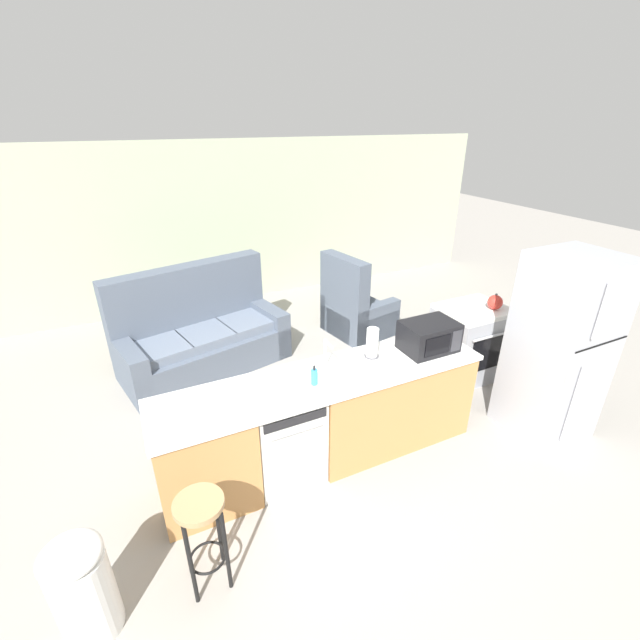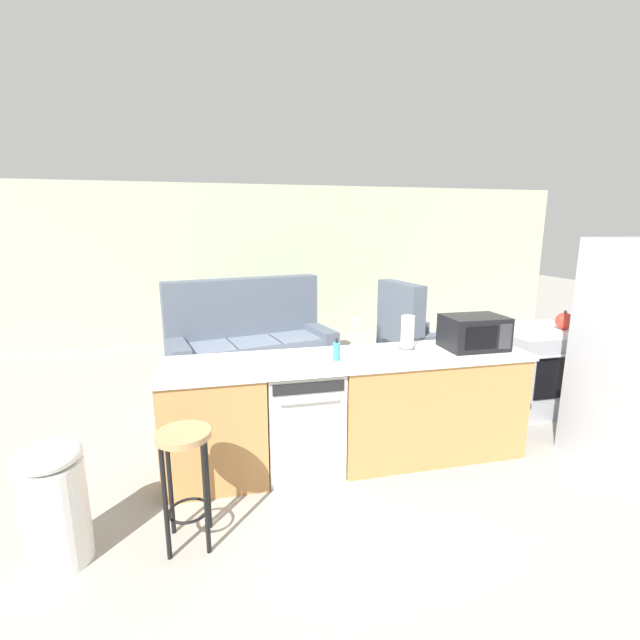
# 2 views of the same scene
# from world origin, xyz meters

# --- Properties ---
(ground_plane) EXTENTS (24.00, 24.00, 0.00)m
(ground_plane) POSITION_xyz_m (0.00, 0.00, 0.00)
(ground_plane) COLOR gray
(wall_back) EXTENTS (10.00, 0.06, 2.60)m
(wall_back) POSITION_xyz_m (0.30, 4.20, 1.30)
(wall_back) COLOR #A8B293
(wall_back) RESTS_ON ground_plane
(kitchen_counter) EXTENTS (2.94, 0.66, 0.90)m
(kitchen_counter) POSITION_xyz_m (0.24, 0.00, 0.42)
(kitchen_counter) COLOR #B77F47
(kitchen_counter) RESTS_ON ground_plane
(dishwasher) EXTENTS (0.58, 0.61, 0.84)m
(dishwasher) POSITION_xyz_m (-0.25, -0.00, 0.42)
(dishwasher) COLOR silver
(dishwasher) RESTS_ON ground_plane
(stove_range) EXTENTS (0.76, 0.68, 0.90)m
(stove_range) POSITION_xyz_m (2.35, 0.55, 0.45)
(stove_range) COLOR #A8AAB2
(stove_range) RESTS_ON ground_plane
(refrigerator) EXTENTS (0.72, 0.73, 1.83)m
(refrigerator) POSITION_xyz_m (2.35, -0.55, 0.92)
(refrigerator) COLOR #A8AAB2
(refrigerator) RESTS_ON ground_plane
(microwave) EXTENTS (0.50, 0.37, 0.28)m
(microwave) POSITION_xyz_m (1.23, -0.00, 1.04)
(microwave) COLOR black
(microwave) RESTS_ON kitchen_counter
(sink_faucet) EXTENTS (0.07, 0.18, 0.30)m
(sink_faucet) POSITION_xyz_m (0.19, 0.08, 1.03)
(sink_faucet) COLOR silver
(sink_faucet) RESTS_ON kitchen_counter
(paper_towel_roll) EXTENTS (0.14, 0.14, 0.28)m
(paper_towel_roll) POSITION_xyz_m (0.68, 0.12, 1.04)
(paper_towel_roll) COLOR #4C4C51
(paper_towel_roll) RESTS_ON kitchen_counter
(soap_bottle) EXTENTS (0.06, 0.06, 0.18)m
(soap_bottle) POSITION_xyz_m (0.01, -0.07, 0.97)
(soap_bottle) COLOR #338CCC
(soap_bottle) RESTS_ON kitchen_counter
(kettle) EXTENTS (0.21, 0.17, 0.19)m
(kettle) POSITION_xyz_m (2.52, 0.42, 0.99)
(kettle) COLOR red
(kettle) RESTS_ON stove_range
(bar_stool) EXTENTS (0.32, 0.32, 0.74)m
(bar_stool) POSITION_xyz_m (-1.08, -0.71, 0.54)
(bar_stool) COLOR tan
(bar_stool) RESTS_ON ground_plane
(trash_bin) EXTENTS (0.35, 0.35, 0.74)m
(trash_bin) POSITION_xyz_m (-1.80, -0.71, 0.38)
(trash_bin) COLOR white
(trash_bin) RESTS_ON ground_plane
(couch) EXTENTS (2.15, 1.33, 1.27)m
(couch) POSITION_xyz_m (-0.52, 2.20, 0.39)
(couch) COLOR #515B6B
(couch) RESTS_ON ground_plane
(armchair) EXTENTS (0.94, 0.98, 1.20)m
(armchair) POSITION_xyz_m (1.66, 2.11, 0.35)
(armchair) COLOR #515B6B
(armchair) RESTS_ON ground_plane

